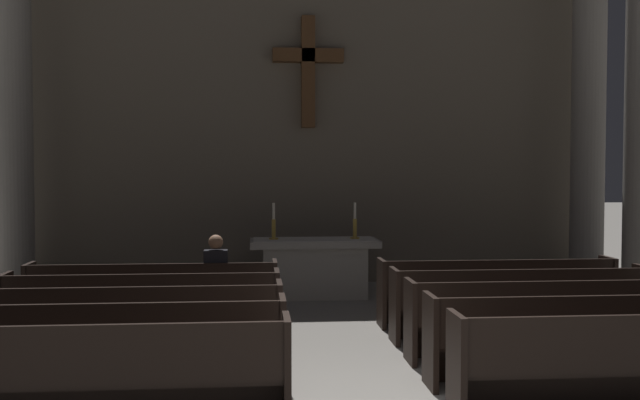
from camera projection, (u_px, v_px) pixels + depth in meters
name	position (u px, v px, depth m)	size (l,w,h in m)	color
pew_left_row_1	(91.00, 376.00, 6.20)	(3.36, 0.50, 0.95)	black
pew_left_row_2	(113.00, 348.00, 7.15)	(3.36, 0.50, 0.95)	black
pew_left_row_3	(130.00, 327.00, 8.11)	(3.36, 0.50, 0.95)	black
pew_left_row_4	(143.00, 310.00, 9.07)	(3.36, 0.50, 0.95)	black
pew_left_row_5	(154.00, 297.00, 10.03)	(3.36, 0.50, 0.95)	black
pew_right_row_1	(637.00, 363.00, 6.62)	(3.36, 0.50, 0.95)	black
pew_right_row_2	(588.00, 338.00, 7.57)	(3.36, 0.50, 0.95)	black
pew_right_row_3	(551.00, 319.00, 8.53)	(3.36, 0.50, 0.95)	black
pew_right_row_4	(521.00, 304.00, 9.49)	(3.36, 0.50, 0.95)	black
pew_right_row_5	(497.00, 291.00, 10.45)	(3.36, 0.50, 0.95)	black
column_left_fourth	(14.00, 114.00, 12.88)	(0.93, 0.93, 6.53)	gray
column_right_fourth	(588.00, 117.00, 13.79)	(0.93, 0.93, 6.53)	gray
altar	(314.00, 266.00, 12.69)	(2.20, 0.90, 1.01)	#A8A399
candlestick_left	(274.00, 228.00, 12.60)	(0.16, 0.16, 0.62)	#B79338
candlestick_right	(355.00, 227.00, 12.72)	(0.16, 0.16, 0.62)	#B79338
apse_with_cross	(307.00, 93.00, 14.31)	(11.40, 0.50, 7.37)	#706656
lone_worshipper	(216.00, 280.00, 10.14)	(0.32, 0.43, 1.32)	#26262B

